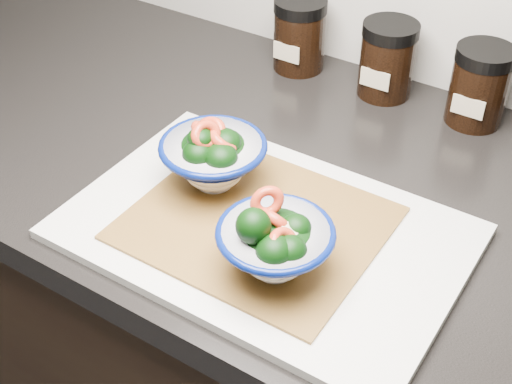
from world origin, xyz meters
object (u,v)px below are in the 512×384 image
Objects in this scene: cutting_board at (264,231)px; spice_jar_b at (387,59)px; bowl_right at (275,243)px; spice_jar_a at (299,34)px; bowl_left at (214,156)px; spice_jar_c at (479,86)px.

spice_jar_b is (-0.02, 0.37, 0.05)m from cutting_board.
spice_jar_a is at bearing 117.00° from bowl_right.
bowl_left is 1.16× the size of spice_jar_c.
spice_jar_c is (0.29, 0.00, 0.00)m from spice_jar_a.
spice_jar_c is at bearing 57.68° from bowl_left.
spice_jar_b is at bearing 99.03° from bowl_right.
spice_jar_b is at bearing 0.00° from spice_jar_a.
spice_jar_a is (-0.22, 0.42, 0.00)m from bowl_right.
bowl_left is at bearing 147.88° from bowl_right.
bowl_left is at bearing -102.34° from spice_jar_b.
cutting_board is 0.37m from spice_jar_b.
bowl_left is at bearing 160.99° from cutting_board.
spice_jar_b is (0.07, 0.33, -0.00)m from bowl_left.
bowl_left is 1.04× the size of bowl_right.
bowl_right is (0.14, -0.09, -0.00)m from bowl_left.
spice_jar_a is (-0.08, 0.33, -0.00)m from bowl_left.
spice_jar_c is at bearing 80.43° from bowl_right.
spice_jar_c is at bearing 0.00° from spice_jar_b.
bowl_right is 1.11× the size of spice_jar_b.
cutting_board is at bearing -108.05° from spice_jar_c.
spice_jar_c is (0.21, 0.33, -0.00)m from bowl_left.
cutting_board is 3.44× the size of bowl_left.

